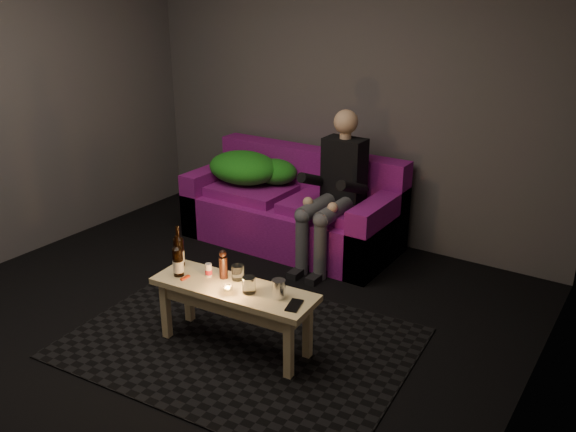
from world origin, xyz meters
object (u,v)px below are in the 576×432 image
at_px(coffee_table, 234,298).
at_px(beer_bottle_b, 178,261).
at_px(beer_bottle_a, 179,251).
at_px(sofa, 294,211).
at_px(person, 335,187).
at_px(steel_cup, 279,289).

xyz_separation_m(coffee_table, beer_bottle_b, (-0.38, -0.07, 0.18)).
bearing_deg(beer_bottle_a, sofa, 94.57).
height_order(beer_bottle_a, beer_bottle_b, beer_bottle_a).
relative_size(person, coffee_table, 1.15).
bearing_deg(steel_cup, beer_bottle_b, -171.01).
distance_m(person, beer_bottle_b, 1.57).
height_order(sofa, person, person).
bearing_deg(steel_cup, person, 106.71).
bearing_deg(beer_bottle_b, person, 80.53).
distance_m(sofa, steel_cup, 1.83).
bearing_deg(steel_cup, sofa, 119.87).
relative_size(beer_bottle_a, steel_cup, 2.45).
bearing_deg(person, beer_bottle_a, -103.86).
bearing_deg(coffee_table, beer_bottle_a, 174.72).
xyz_separation_m(sofa, steel_cup, (0.91, -1.58, 0.20)).
bearing_deg(beer_bottle_b, steel_cup, 8.99).
xyz_separation_m(sofa, beer_bottle_b, (0.22, -1.69, 0.24)).
height_order(sofa, steel_cup, sofa).
xyz_separation_m(person, beer_bottle_a, (-0.35, -1.43, -0.11)).
relative_size(sofa, person, 1.50).
distance_m(beer_bottle_a, steel_cup, 0.78).
relative_size(person, steel_cup, 11.02).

